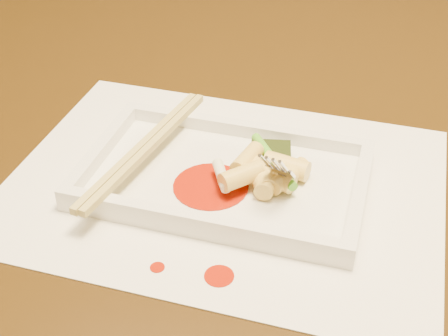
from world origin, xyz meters
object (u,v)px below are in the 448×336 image
(chopstick_a, at_px, (141,147))
(fork, at_px, (308,110))
(table, at_px, (216,173))
(plate_base, at_px, (224,180))
(placemat, at_px, (224,184))

(chopstick_a, relative_size, fork, 1.50)
(table, distance_m, plate_base, 0.19)
(chopstick_a, xyz_separation_m, fork, (0.15, 0.02, 0.06))
(table, bearing_deg, fork, -45.40)
(placemat, distance_m, fork, 0.11)
(placemat, xyz_separation_m, plate_base, (0.00, 0.00, 0.00))
(plate_base, bearing_deg, fork, 14.42)
(table, xyz_separation_m, plate_base, (0.05, -0.14, 0.11))
(placemat, distance_m, plate_base, 0.00)
(table, relative_size, fork, 10.00)
(placemat, bearing_deg, plate_base, 0.00)
(plate_base, height_order, chopstick_a, chopstick_a)
(fork, bearing_deg, placemat, -165.58)
(table, distance_m, chopstick_a, 0.19)
(placemat, xyz_separation_m, chopstick_a, (-0.08, 0.00, 0.03))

